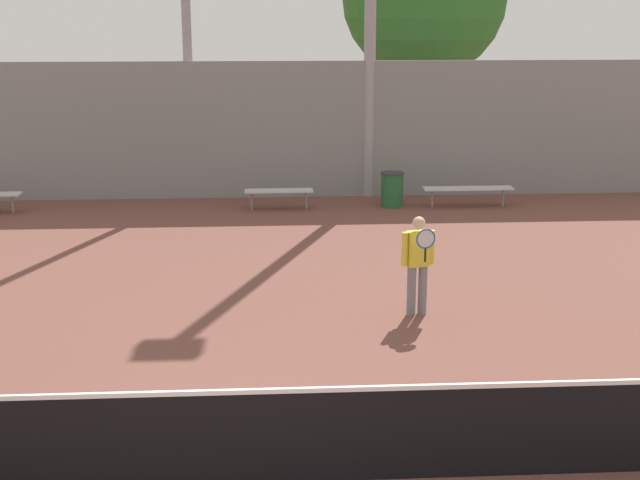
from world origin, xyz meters
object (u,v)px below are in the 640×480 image
(tennis_player, at_px, (418,260))
(trash_bin, at_px, (392,189))
(bench_courtside_near, at_px, (468,189))
(bench_adjacent_court, at_px, (279,192))
(tennis_net, at_px, (214,437))

(tennis_player, distance_m, trash_bin, 7.74)
(bench_courtside_near, distance_m, bench_adjacent_court, 4.54)
(bench_courtside_near, bearing_deg, bench_adjacent_court, 180.00)
(bench_courtside_near, xyz_separation_m, bench_adjacent_court, (-4.54, 0.00, -0.01))
(tennis_net, relative_size, trash_bin, 12.87)
(tennis_player, distance_m, bench_adjacent_court, 7.84)
(tennis_net, bearing_deg, bench_courtside_near, 66.65)
(tennis_player, bearing_deg, bench_adjacent_court, 92.03)
(tennis_net, distance_m, bench_courtside_near, 13.63)
(bench_courtside_near, bearing_deg, trash_bin, 175.76)
(tennis_player, relative_size, trash_bin, 1.91)
(bench_adjacent_court, relative_size, trash_bin, 1.95)
(tennis_player, bearing_deg, trash_bin, 71.84)
(tennis_net, xyz_separation_m, trash_bin, (3.59, 12.65, -0.11))
(tennis_player, height_order, bench_adjacent_court, tennis_player)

